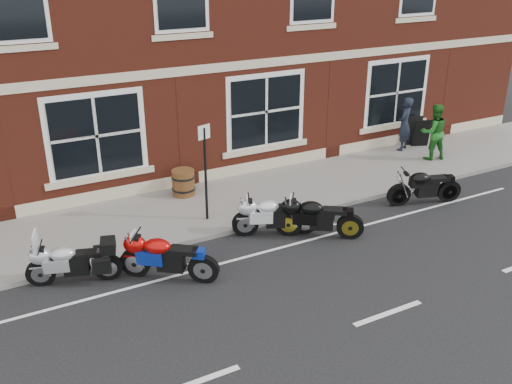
{
  "coord_description": "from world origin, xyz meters",
  "views": [
    {
      "loc": [
        -6.53,
        -9.8,
        6.44
      ],
      "look_at": [
        -0.4,
        1.6,
        0.86
      ],
      "focal_mm": 40.0,
      "sensor_mm": 36.0,
      "label": 1
    }
  ],
  "objects_px": {
    "parking_sign": "(205,166)",
    "pedestrian_right": "(434,132)",
    "moto_sport_red": "(167,255)",
    "barrel_planter": "(183,182)",
    "pedestrian_left": "(404,124)",
    "moto_touring_silver": "(71,260)",
    "moto_naked_black": "(423,185)",
    "moto_sport_black": "(318,216)",
    "moto_sport_silver": "(273,214)",
    "a_board_sign": "(418,132)"
  },
  "relations": [
    {
      "from": "pedestrian_left",
      "to": "pedestrian_right",
      "type": "relative_size",
      "value": 1.0
    },
    {
      "from": "moto_touring_silver",
      "to": "barrel_planter",
      "type": "bearing_deg",
      "value": -33.22
    },
    {
      "from": "moto_sport_red",
      "to": "moto_sport_silver",
      "type": "distance_m",
      "value": 3.04
    },
    {
      "from": "a_board_sign",
      "to": "pedestrian_left",
      "type": "bearing_deg",
      "value": -151.16
    },
    {
      "from": "moto_sport_silver",
      "to": "pedestrian_right",
      "type": "height_order",
      "value": "pedestrian_right"
    },
    {
      "from": "pedestrian_right",
      "to": "barrel_planter",
      "type": "distance_m",
      "value": 8.23
    },
    {
      "from": "moto_naked_black",
      "to": "pedestrian_right",
      "type": "relative_size",
      "value": 1.14
    },
    {
      "from": "moto_naked_black",
      "to": "barrel_planter",
      "type": "distance_m",
      "value": 6.51
    },
    {
      "from": "moto_touring_silver",
      "to": "pedestrian_right",
      "type": "xyz_separation_m",
      "value": [
        11.78,
        1.88,
        0.5
      ]
    },
    {
      "from": "moto_sport_red",
      "to": "pedestrian_left",
      "type": "distance_m",
      "value": 10.5
    },
    {
      "from": "barrel_planter",
      "to": "parking_sign",
      "type": "distance_m",
      "value": 2.01
    },
    {
      "from": "moto_sport_black",
      "to": "pedestrian_left",
      "type": "height_order",
      "value": "pedestrian_left"
    },
    {
      "from": "barrel_planter",
      "to": "moto_sport_black",
      "type": "bearing_deg",
      "value": -61.29
    },
    {
      "from": "moto_sport_black",
      "to": "moto_naked_black",
      "type": "relative_size",
      "value": 0.89
    },
    {
      "from": "pedestrian_right",
      "to": "barrel_planter",
      "type": "height_order",
      "value": "pedestrian_right"
    },
    {
      "from": "moto_touring_silver",
      "to": "a_board_sign",
      "type": "xyz_separation_m",
      "value": [
        12.31,
        3.1,
        0.09
      ]
    },
    {
      "from": "moto_sport_red",
      "to": "moto_sport_black",
      "type": "distance_m",
      "value": 3.83
    },
    {
      "from": "moto_touring_silver",
      "to": "moto_sport_black",
      "type": "distance_m",
      "value": 5.67
    },
    {
      "from": "moto_sport_silver",
      "to": "moto_naked_black",
      "type": "height_order",
      "value": "moto_naked_black"
    },
    {
      "from": "moto_touring_silver",
      "to": "parking_sign",
      "type": "height_order",
      "value": "parking_sign"
    },
    {
      "from": "moto_sport_red",
      "to": "moto_sport_black",
      "type": "height_order",
      "value": "moto_sport_red"
    },
    {
      "from": "moto_touring_silver",
      "to": "moto_sport_black",
      "type": "bearing_deg",
      "value": -79.22
    },
    {
      "from": "moto_sport_silver",
      "to": "a_board_sign",
      "type": "height_order",
      "value": "a_board_sign"
    },
    {
      "from": "moto_sport_silver",
      "to": "barrel_planter",
      "type": "xyz_separation_m",
      "value": [
        -1.12,
        3.03,
        -0.06
      ]
    },
    {
      "from": "moto_sport_red",
      "to": "a_board_sign",
      "type": "relative_size",
      "value": 1.79
    },
    {
      "from": "parking_sign",
      "to": "moto_touring_silver",
      "type": "bearing_deg",
      "value": -176.84
    },
    {
      "from": "moto_sport_red",
      "to": "barrel_planter",
      "type": "bearing_deg",
      "value": 11.92
    },
    {
      "from": "a_board_sign",
      "to": "pedestrian_right",
      "type": "bearing_deg",
      "value": -91.81
    },
    {
      "from": "moto_touring_silver",
      "to": "pedestrian_left",
      "type": "distance_m",
      "value": 11.97
    },
    {
      "from": "parking_sign",
      "to": "moto_sport_red",
      "type": "bearing_deg",
      "value": -147.1
    },
    {
      "from": "moto_sport_red",
      "to": "barrel_planter",
      "type": "relative_size",
      "value": 2.44
    },
    {
      "from": "moto_sport_red",
      "to": "moto_touring_silver",
      "type": "bearing_deg",
      "value": 104.07
    },
    {
      "from": "moto_sport_red",
      "to": "a_board_sign",
      "type": "bearing_deg",
      "value": -31.5
    },
    {
      "from": "moto_sport_silver",
      "to": "parking_sign",
      "type": "distance_m",
      "value": 2.02
    },
    {
      "from": "moto_sport_red",
      "to": "moto_sport_silver",
      "type": "bearing_deg",
      "value": -38.47
    },
    {
      "from": "moto_touring_silver",
      "to": "moto_sport_red",
      "type": "xyz_separation_m",
      "value": [
        1.8,
        -0.8,
        0.03
      ]
    },
    {
      "from": "moto_sport_silver",
      "to": "pedestrian_left",
      "type": "height_order",
      "value": "pedestrian_left"
    },
    {
      "from": "moto_naked_black",
      "to": "pedestrian_left",
      "type": "height_order",
      "value": "pedestrian_left"
    },
    {
      "from": "pedestrian_right",
      "to": "a_board_sign",
      "type": "xyz_separation_m",
      "value": [
        0.53,
        1.22,
        -0.41
      ]
    },
    {
      "from": "pedestrian_left",
      "to": "parking_sign",
      "type": "bearing_deg",
      "value": -18.64
    },
    {
      "from": "moto_sport_red",
      "to": "parking_sign",
      "type": "xyz_separation_m",
      "value": [
        1.79,
        2.02,
        0.99
      ]
    },
    {
      "from": "barrel_planter",
      "to": "parking_sign",
      "type": "bearing_deg",
      "value": -91.65
    },
    {
      "from": "moto_naked_black",
      "to": "a_board_sign",
      "type": "distance_m",
      "value": 4.71
    },
    {
      "from": "moto_naked_black",
      "to": "moto_sport_black",
      "type": "bearing_deg",
      "value": 111.74
    },
    {
      "from": "pedestrian_right",
      "to": "parking_sign",
      "type": "relative_size",
      "value": 0.73
    },
    {
      "from": "pedestrian_right",
      "to": "moto_sport_silver",
      "type": "bearing_deg",
      "value": 31.48
    },
    {
      "from": "parking_sign",
      "to": "pedestrian_right",
      "type": "bearing_deg",
      "value": -10.93
    },
    {
      "from": "moto_naked_black",
      "to": "pedestrian_left",
      "type": "relative_size",
      "value": 1.14
    },
    {
      "from": "moto_naked_black",
      "to": "a_board_sign",
      "type": "xyz_separation_m",
      "value": [
        3.1,
        3.54,
        0.07
      ]
    },
    {
      "from": "moto_sport_black",
      "to": "moto_sport_silver",
      "type": "distance_m",
      "value": 1.06
    }
  ]
}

